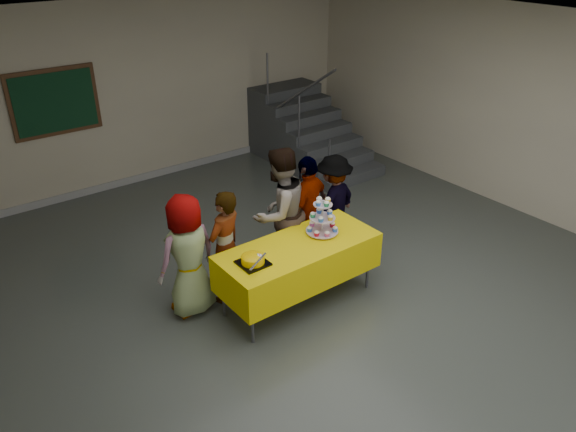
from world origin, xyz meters
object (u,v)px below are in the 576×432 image
schoolchild_b (225,247)px  schoolchild_e (333,203)px  bake_table (299,261)px  staircase (303,133)px  schoolchild_c (279,213)px  noticeboard (55,102)px  cupcake_stand (322,220)px  schoolchild_d (308,211)px  bear_cake (253,259)px  schoolchild_a (188,256)px

schoolchild_b → schoolchild_e: (1.78, 0.17, -0.03)m
bake_table → staircase: bearing=50.8°
schoolchild_c → noticeboard: 4.04m
cupcake_stand → schoolchild_c: schoolchild_c is taller
schoolchild_c → schoolchild_d: bearing=166.0°
bear_cake → noticeboard: 4.49m
bear_cake → schoolchild_c: size_ratio=0.22×
schoolchild_b → schoolchild_c: (0.84, 0.10, 0.14)m
bear_cake → schoolchild_e: size_ratio=0.27×
bake_table → schoolchild_e: size_ratio=1.42×
schoolchild_e → schoolchild_b: bearing=-9.0°
bake_table → schoolchild_a: schoolchild_a is taller
schoolchild_a → schoolchild_e: schoolchild_a is taller
bake_table → schoolchild_d: bearing=44.2°
schoolchild_a → bear_cake: bearing=119.2°
schoolchild_e → staircase: size_ratio=0.55×
schoolchild_e → cupcake_stand: bearing=26.9°
bake_table → bear_cake: size_ratio=5.25×
schoolchild_d → schoolchild_a: bearing=-22.1°
bear_cake → schoolchild_b: schoolchild_b is taller
bear_cake → noticeboard: size_ratio=0.28×
schoolchild_c → noticeboard: bearing=-78.6°
schoolchild_a → noticeboard: noticeboard is taller
bake_table → schoolchild_e: schoolchild_e is taller
bake_table → schoolchild_d: size_ratio=1.27×
schoolchild_a → schoolchild_d: size_ratio=0.98×
bear_cake → schoolchild_e: 1.95m
schoolchild_a → schoolchild_c: bearing=176.3°
bear_cake → schoolchild_d: size_ratio=0.24×
schoolchild_b → schoolchild_a: bearing=-27.3°
schoolchild_d → bake_table: bearing=21.7°
bear_cake → schoolchild_c: bearing=38.6°
schoolchild_c → staircase: (2.66, 2.87, -0.34)m
cupcake_stand → schoolchild_a: (-1.45, 0.56, -0.22)m
schoolchild_c → noticeboard: (-1.42, 3.71, 0.77)m
schoolchild_c → noticeboard: size_ratio=1.28×
cupcake_stand → schoolchild_b: 1.15m
schoolchild_a → schoolchild_d: (1.71, 0.01, 0.02)m
cupcake_stand → staircase: size_ratio=0.19×
cupcake_stand → schoolchild_e: bearing=41.3°
staircase → schoolchild_a: bearing=-143.5°
schoolchild_d → noticeboard: noticeboard is taller
bake_table → schoolchild_b: size_ratio=1.35×
cupcake_stand → schoolchild_d: 0.66m
cupcake_stand → noticeboard: noticeboard is taller
bear_cake → schoolchild_a: (-0.44, 0.63, -0.10)m
schoolchild_b → schoolchild_d: 1.27m
staircase → schoolchild_e: bearing=-121.6°
cupcake_stand → schoolchild_e: schoolchild_e is taller
cupcake_stand → bake_table: bearing=-172.8°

